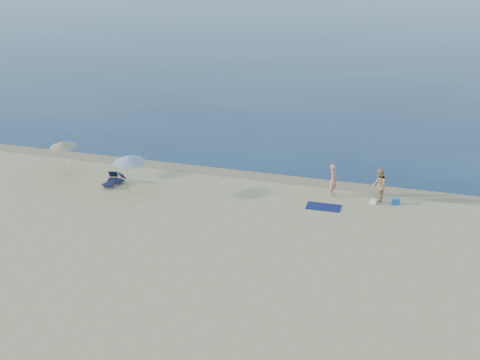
{
  "coord_description": "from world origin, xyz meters",
  "views": [
    {
      "loc": [
        7.67,
        -14.25,
        13.64
      ],
      "look_at": [
        -1.69,
        16.0,
        1.0
      ],
      "focal_mm": 45.0,
      "sensor_mm": 36.0,
      "label": 1
    }
  ],
  "objects_px": {
    "person_right": "(379,185)",
    "umbrella_near": "(129,160)",
    "person_left": "(333,180)",
    "blue_cooler": "(395,201)"
  },
  "relations": [
    {
      "from": "blue_cooler",
      "to": "umbrella_near",
      "type": "distance_m",
      "value": 15.14
    },
    {
      "from": "person_left",
      "to": "umbrella_near",
      "type": "xyz_separation_m",
      "value": [
        -11.22,
        -3.17,
        1.12
      ]
    },
    {
      "from": "person_left",
      "to": "umbrella_near",
      "type": "bearing_deg",
      "value": 107.33
    },
    {
      "from": "person_left",
      "to": "blue_cooler",
      "type": "height_order",
      "value": "person_left"
    },
    {
      "from": "person_right",
      "to": "umbrella_near",
      "type": "xyz_separation_m",
      "value": [
        -13.77,
        -3.16,
        1.12
      ]
    },
    {
      "from": "person_left",
      "to": "umbrella_near",
      "type": "relative_size",
      "value": 0.79
    },
    {
      "from": "person_right",
      "to": "umbrella_near",
      "type": "height_order",
      "value": "umbrella_near"
    },
    {
      "from": "person_right",
      "to": "umbrella_near",
      "type": "bearing_deg",
      "value": -81.99
    },
    {
      "from": "person_left",
      "to": "blue_cooler",
      "type": "xyz_separation_m",
      "value": [
        3.5,
        -0.2,
        -0.78
      ]
    },
    {
      "from": "person_right",
      "to": "blue_cooler",
      "type": "distance_m",
      "value": 1.25
    }
  ]
}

